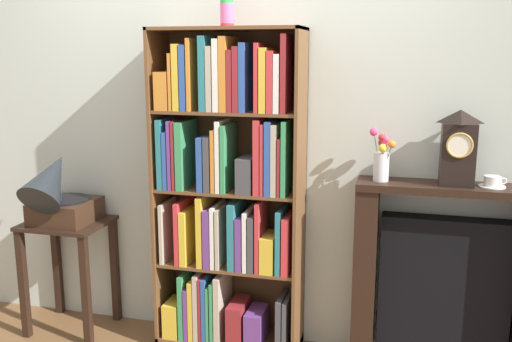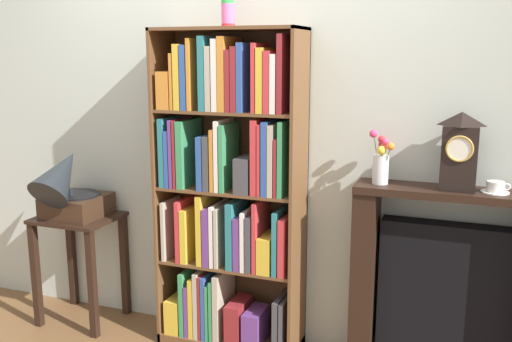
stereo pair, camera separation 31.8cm
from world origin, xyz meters
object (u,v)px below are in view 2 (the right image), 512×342
at_px(gramophone, 68,188).
at_px(mantel_clock, 460,151).
at_px(fireplace_mantel, 445,288).
at_px(flower_vase, 381,161).
at_px(cup_stack, 229,7).
at_px(side_table_left, 80,246).
at_px(bookshelf, 229,200).
at_px(teacup_with_saucer, 496,188).

height_order(gramophone, mantel_clock, mantel_clock).
height_order(fireplace_mantel, flower_vase, flower_vase).
relative_size(cup_stack, side_table_left, 0.30).
xyz_separation_m(bookshelf, flower_vase, (0.84, 0.05, 0.28)).
distance_m(gramophone, mantel_clock, 2.29).
xyz_separation_m(bookshelf, gramophone, (-1.04, -0.11, 0.01)).
xyz_separation_m(fireplace_mantel, flower_vase, (-0.36, -0.02, 0.66)).
bearing_deg(mantel_clock, fireplace_mantel, 134.03).
xyz_separation_m(cup_stack, teacup_with_saucer, (1.40, 0.03, -0.89)).
relative_size(gramophone, mantel_clock, 1.31).
xyz_separation_m(cup_stack, flower_vase, (0.84, 0.03, -0.79)).
bearing_deg(bookshelf, side_table_left, -177.84).
bearing_deg(side_table_left, cup_stack, 2.88).
height_order(bookshelf, teacup_with_saucer, bookshelf).
bearing_deg(fireplace_mantel, mantel_clock, -45.97).
distance_m(side_table_left, teacup_with_saucer, 2.51).
distance_m(cup_stack, side_table_left, 1.80).
bearing_deg(mantel_clock, side_table_left, -177.89).
bearing_deg(bookshelf, fireplace_mantel, 3.12).
distance_m(bookshelf, fireplace_mantel, 1.26).
bearing_deg(teacup_with_saucer, fireplace_mantel, 174.53).
bearing_deg(side_table_left, flower_vase, 2.64).
bearing_deg(fireplace_mantel, gramophone, -175.47).
relative_size(bookshelf, teacup_with_saucer, 13.59).
distance_m(bookshelf, teacup_with_saucer, 1.41).
bearing_deg(gramophone, cup_stack, 6.87).
relative_size(side_table_left, flower_vase, 2.52).
relative_size(cup_stack, flower_vase, 0.76).
distance_m(bookshelf, flower_vase, 0.89).
bearing_deg(teacup_with_saucer, gramophone, -176.28).
relative_size(gramophone, flower_vase, 1.82).
bearing_deg(fireplace_mantel, bookshelf, -176.88).
relative_size(side_table_left, mantel_clock, 1.81).
xyz_separation_m(cup_stack, side_table_left, (-1.04, -0.05, -1.46)).
xyz_separation_m(cup_stack, gramophone, (-1.04, -0.12, -1.06)).
height_order(bookshelf, side_table_left, bookshelf).
height_order(side_table_left, fireplace_mantel, fireplace_mantel).
height_order(side_table_left, flower_vase, flower_vase).
relative_size(bookshelf, flower_vase, 6.62).
distance_m(cup_stack, gramophone, 1.49).
height_order(bookshelf, flower_vase, bookshelf).
relative_size(side_table_left, gramophone, 1.38).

